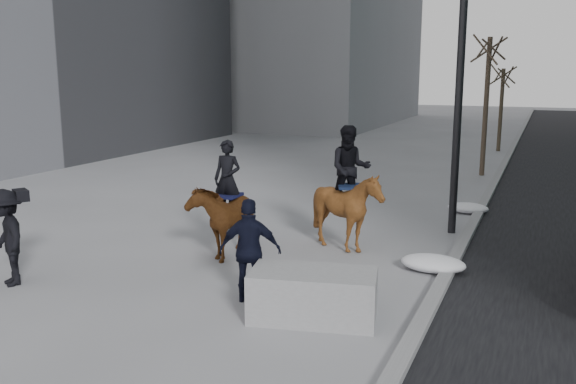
% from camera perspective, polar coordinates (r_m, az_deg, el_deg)
% --- Properties ---
extents(ground, '(120.00, 120.00, 0.00)m').
position_cam_1_polar(ground, '(11.14, -2.46, -8.71)').
color(ground, gray).
rests_on(ground, ground).
extents(curb, '(0.25, 90.00, 0.12)m').
position_cam_1_polar(curb, '(19.85, 18.27, -0.16)').
color(curb, gray).
rests_on(curb, ground).
extents(planter, '(2.11, 1.37, 0.78)m').
position_cam_1_polar(planter, '(9.59, 2.36, -9.63)').
color(planter, '#959597').
rests_on(planter, ground).
extents(tree_near, '(1.20, 1.20, 5.53)m').
position_cam_1_polar(tree_near, '(23.37, 18.06, 8.21)').
color(tree_near, '#3B3023').
rests_on(tree_near, ground).
extents(tree_far, '(1.20, 1.20, 4.33)m').
position_cam_1_polar(tree_far, '(30.87, 19.32, 7.64)').
color(tree_far, '#382D21').
rests_on(tree_far, ground).
extents(mounted_left, '(0.86, 1.86, 2.40)m').
position_cam_1_polar(mounted_left, '(12.81, -5.91, -1.91)').
color(mounted_left, '#4B260F').
rests_on(mounted_left, ground).
extents(mounted_right, '(1.91, 2.00, 2.68)m').
position_cam_1_polar(mounted_right, '(13.02, 5.60, -0.87)').
color(mounted_right, '#4A290E').
rests_on(mounted_right, ground).
extents(feeder, '(1.11, 1.01, 1.75)m').
position_cam_1_polar(feeder, '(10.17, -3.56, -5.49)').
color(feeder, black).
rests_on(feeder, ground).
extents(camera_crew, '(1.31, 1.14, 1.75)m').
position_cam_1_polar(camera_crew, '(12.01, -24.78, -3.86)').
color(camera_crew, black).
rests_on(camera_crew, ground).
extents(lamppost, '(0.25, 2.39, 9.09)m').
position_cam_1_polar(lamppost, '(14.48, 15.96, 15.58)').
color(lamppost, black).
rests_on(lamppost, ground).
extents(snow_piles, '(1.24, 6.08, 0.32)m').
position_cam_1_polar(snow_piles, '(14.18, 14.92, -4.05)').
color(snow_piles, white).
rests_on(snow_piles, ground).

